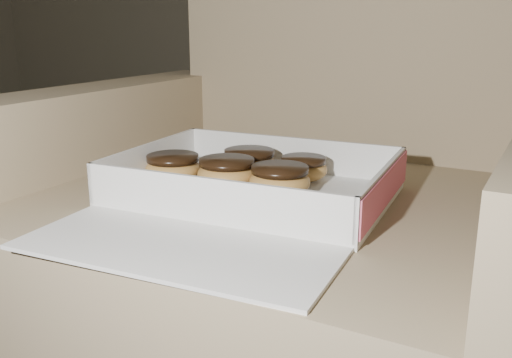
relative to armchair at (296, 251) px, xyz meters
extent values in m
cube|color=#907D5C|center=(0.00, -0.05, -0.08)|extent=(0.70, 0.70, 0.41)
cube|color=#907D5C|center=(0.00, 0.28, 0.38)|extent=(0.70, 0.14, 0.51)
cube|color=#907D5C|center=(-0.38, -0.05, -0.02)|extent=(0.12, 0.70, 0.55)
cube|color=silver|center=(-0.02, -0.11, 0.13)|extent=(0.40, 0.31, 0.01)
cube|color=silver|center=(-0.03, 0.03, 0.16)|extent=(0.38, 0.04, 0.06)
cube|color=silver|center=(-0.01, -0.25, 0.16)|extent=(0.38, 0.04, 0.06)
cube|color=silver|center=(-0.20, -0.12, 0.16)|extent=(0.03, 0.28, 0.06)
cube|color=silver|center=(0.17, -0.09, 0.16)|extent=(0.03, 0.28, 0.06)
cube|color=#DB5873|center=(0.17, -0.09, 0.16)|extent=(0.02, 0.28, 0.05)
cube|color=silver|center=(0.00, -0.33, 0.12)|extent=(0.38, 0.19, 0.01)
ellipsoid|color=#D5934A|center=(-0.16, -0.12, 0.15)|extent=(0.09, 0.09, 0.04)
cylinder|color=black|center=(-0.16, -0.12, 0.17)|extent=(0.08, 0.08, 0.01)
ellipsoid|color=#D5934A|center=(0.02, -0.02, 0.15)|extent=(0.07, 0.07, 0.04)
cylinder|color=black|center=(0.02, -0.02, 0.16)|extent=(0.07, 0.07, 0.01)
ellipsoid|color=#D5934A|center=(0.02, -0.11, 0.15)|extent=(0.09, 0.09, 0.04)
cylinder|color=black|center=(0.02, -0.11, 0.17)|extent=(0.08, 0.08, 0.01)
ellipsoid|color=#D5934A|center=(-0.07, -0.11, 0.15)|extent=(0.09, 0.09, 0.04)
cylinder|color=black|center=(-0.07, -0.11, 0.17)|extent=(0.08, 0.08, 0.01)
ellipsoid|color=#D5934A|center=(-0.07, -0.04, 0.15)|extent=(0.09, 0.09, 0.04)
cylinder|color=black|center=(-0.07, -0.04, 0.17)|extent=(0.08, 0.08, 0.01)
ellipsoid|color=black|center=(0.01, -0.20, 0.13)|extent=(0.01, 0.01, 0.00)
ellipsoid|color=black|center=(-0.08, -0.17, 0.13)|extent=(0.01, 0.01, 0.00)
ellipsoid|color=black|center=(-0.11, -0.19, 0.13)|extent=(0.01, 0.01, 0.00)
ellipsoid|color=black|center=(-0.01, -0.12, 0.13)|extent=(0.01, 0.01, 0.00)
ellipsoid|color=black|center=(-0.16, -0.25, 0.13)|extent=(0.01, 0.01, 0.00)
camera|label=1|loc=(0.37, -0.81, 0.38)|focal=40.00mm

